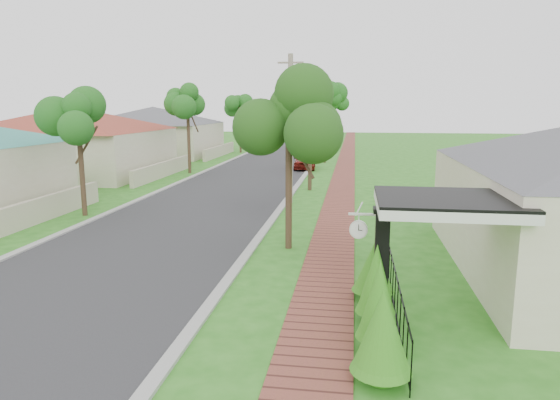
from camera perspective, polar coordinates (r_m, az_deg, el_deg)
The scene contains 16 objects.
ground at distance 13.01m, azimuth -9.75°, elevation -10.29°, with size 160.00×160.00×0.00m, color #296F1A.
road at distance 32.60m, azimuth -3.87°, elevation 2.48°, with size 7.00×120.00×0.02m, color #28282B.
kerb_right at distance 32.03m, azimuth 2.53°, elevation 2.35°, with size 0.30×120.00×0.10m, color #9E9E99.
kerb_left at distance 33.56m, azimuth -9.97°, elevation 2.58°, with size 0.30×120.00×0.10m, color #9E9E99.
sidewalk at distance 31.87m, azimuth 7.19°, elevation 2.24°, with size 1.50×120.00×0.03m, color brown.
porch_post at distance 11.11m, azimuth 11.46°, elevation -7.92°, with size 0.48×0.48×2.52m.
picket_fence at distance 12.27m, azimuth 12.78°, elevation -9.07°, with size 0.03×8.02×1.00m.
street_trees at distance 38.96m, azimuth -1.59°, elevation 10.53°, with size 10.70×37.65×5.89m.
hedge_row at distance 10.43m, azimuth 11.06°, elevation -11.01°, with size 0.92×4.78×1.91m.
far_house_red at distance 36.81m, azimuth -22.56°, elevation 6.30°, with size 15.56×15.56×4.60m.
far_house_grey at distance 49.33m, azimuth -14.18°, elevation 7.69°, with size 15.56×15.56×4.60m.
parked_car_red at distance 37.42m, azimuth 2.86°, elevation 4.56°, with size 1.55×3.86×1.32m, color maroon.
parked_car_white at distance 46.00m, azimuth 2.94°, elevation 5.67°, with size 1.35×3.87×1.28m, color silver.
near_tree at distance 15.94m, azimuth 1.03°, elevation 9.08°, with size 2.05×2.05×5.25m.
utility_pole at distance 23.74m, azimuth 1.19°, elevation 8.09°, with size 1.20×0.24×7.00m.
station_clock at distance 11.25m, azimuth 9.01°, elevation -3.21°, with size 0.68×0.13×0.58m.
Camera 1 is at (3.90, -11.52, 4.62)m, focal length 32.00 mm.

